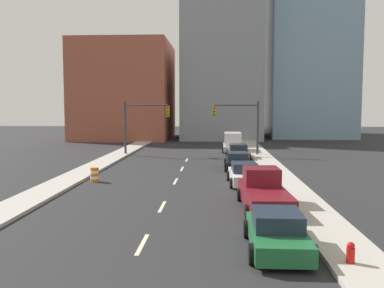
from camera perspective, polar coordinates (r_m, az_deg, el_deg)
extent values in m
cube|color=#ADA89E|center=(52.59, -7.72, -0.38)|extent=(2.10, 88.82, 0.17)
cube|color=#ADA89E|center=(51.87, 8.14, -0.46)|extent=(2.10, 88.82, 0.17)
cube|color=beige|center=(16.10, -6.65, -13.12)|extent=(0.16, 2.40, 0.01)
cube|color=beige|center=(21.70, -4.00, -8.31)|extent=(0.16, 2.40, 0.01)
cube|color=beige|center=(28.79, -2.21, -4.98)|extent=(0.16, 2.40, 0.01)
cube|color=beige|center=(34.40, -1.33, -3.33)|extent=(0.16, 2.40, 0.01)
cube|color=beige|center=(40.01, -0.71, -2.15)|extent=(0.16, 2.40, 0.01)
cube|color=#9E513D|center=(68.04, -8.83, 6.96)|extent=(14.00, 16.00, 14.72)
cube|color=gray|center=(71.15, 3.90, 12.42)|extent=(12.00, 20.00, 28.30)
cube|color=#7A9EB7|center=(76.91, 14.81, 13.32)|extent=(13.00, 20.00, 32.60)
cylinder|color=#38383D|center=(44.35, -8.89, 2.08)|extent=(0.24, 0.24, 5.53)
cylinder|color=#38383D|center=(43.89, -6.12, 5.17)|extent=(4.39, 0.16, 0.16)
cube|color=#B79319|center=(43.60, -3.26, 4.36)|extent=(0.34, 0.32, 1.10)
cylinder|color=red|center=(43.42, -3.28, 4.81)|extent=(0.22, 0.04, 0.22)
cylinder|color=#593F0C|center=(43.43, -3.28, 4.36)|extent=(0.22, 0.04, 0.22)
cylinder|color=#0C3F14|center=(43.43, -3.28, 3.91)|extent=(0.22, 0.04, 0.22)
cylinder|color=#38383D|center=(43.60, 8.74, 2.03)|extent=(0.24, 0.24, 5.53)
cylinder|color=#38383D|center=(43.38, 5.89, 5.17)|extent=(4.39, 0.16, 0.16)
cube|color=#B79319|center=(43.33, 2.97, 4.36)|extent=(0.34, 0.32, 1.10)
cylinder|color=red|center=(43.16, 2.97, 4.81)|extent=(0.22, 0.04, 0.22)
cylinder|color=#593F0C|center=(43.16, 2.97, 4.36)|extent=(0.22, 0.04, 0.22)
cylinder|color=#0C3F14|center=(43.17, 2.97, 3.90)|extent=(0.22, 0.04, 0.22)
cylinder|color=orange|center=(29.32, -12.85, -4.74)|extent=(0.56, 0.56, 0.19)
cylinder|color=white|center=(29.29, -12.85, -4.37)|extent=(0.56, 0.56, 0.19)
cylinder|color=orange|center=(29.26, -12.86, -4.01)|extent=(0.56, 0.56, 0.19)
cylinder|color=white|center=(29.23, -12.87, -3.64)|extent=(0.56, 0.56, 0.19)
cylinder|color=orange|center=(29.20, -12.87, -3.27)|extent=(0.56, 0.56, 0.19)
cylinder|color=red|center=(14.55, 20.37, -14.07)|extent=(0.26, 0.26, 0.65)
sphere|color=red|center=(14.43, 20.42, -12.59)|extent=(0.23, 0.23, 0.23)
cube|color=#1E6033|center=(15.51, 11.25, -11.98)|extent=(1.90, 4.51, 0.62)
cube|color=#1E2838|center=(15.35, 11.28, -9.83)|extent=(1.65, 2.04, 0.58)
cylinder|color=black|center=(16.79, 7.30, -11.15)|extent=(0.23, 0.69, 0.68)
cylinder|color=black|center=(17.02, 13.87, -11.04)|extent=(0.23, 0.69, 0.68)
cylinder|color=black|center=(14.15, 8.02, -14.29)|extent=(0.23, 0.69, 0.68)
cylinder|color=black|center=(14.42, 15.88, -14.06)|extent=(0.23, 0.69, 0.68)
cube|color=maroon|center=(21.26, 9.57, -6.95)|extent=(2.22, 6.06, 0.88)
cube|color=maroon|center=(21.98, 9.24, -4.24)|extent=(1.80, 1.87, 0.87)
cylinder|color=black|center=(23.00, 6.32, -6.74)|extent=(0.25, 0.67, 0.66)
cylinder|color=black|center=(23.28, 11.33, -6.66)|extent=(0.25, 0.67, 0.66)
cylinder|color=black|center=(19.40, 7.41, -8.97)|extent=(0.25, 0.67, 0.66)
cylinder|color=black|center=(19.74, 13.34, -8.82)|extent=(0.25, 0.67, 0.66)
cube|color=silver|center=(27.76, 6.98, -4.35)|extent=(1.92, 4.59, 0.64)
cube|color=#1E2838|center=(27.67, 7.00, -3.09)|extent=(1.62, 2.09, 0.59)
cylinder|color=black|center=(29.09, 4.90, -4.24)|extent=(0.24, 0.67, 0.66)
cylinder|color=black|center=(29.27, 8.47, -4.21)|extent=(0.24, 0.67, 0.66)
cylinder|color=black|center=(26.33, 5.32, -5.22)|extent=(0.24, 0.67, 0.66)
cylinder|color=black|center=(26.53, 9.26, -5.19)|extent=(0.24, 0.67, 0.66)
cube|color=black|center=(34.33, 6.09, -2.55)|extent=(1.85, 4.80, 0.59)
cube|color=#1E2838|center=(34.26, 6.10, -1.58)|extent=(1.60, 2.17, 0.57)
cylinder|color=black|center=(35.79, 4.50, -2.44)|extent=(0.23, 0.72, 0.72)
cylinder|color=black|center=(35.86, 7.48, -2.46)|extent=(0.23, 0.72, 0.72)
cylinder|color=black|center=(32.86, 4.57, -3.12)|extent=(0.23, 0.72, 0.72)
cylinder|color=black|center=(32.93, 7.80, -3.13)|extent=(0.23, 0.72, 0.72)
cube|color=brown|center=(41.06, 6.18, -1.28)|extent=(1.88, 4.73, 0.63)
cube|color=#1E2838|center=(41.00, 6.19, -0.43)|extent=(1.63, 2.14, 0.60)
cylinder|color=black|center=(42.48, 4.78, -1.27)|extent=(0.23, 0.71, 0.71)
cylinder|color=black|center=(42.60, 7.31, -1.27)|extent=(0.23, 0.71, 0.71)
cylinder|color=black|center=(39.58, 4.95, -1.73)|extent=(0.23, 0.71, 0.71)
cylinder|color=black|center=(39.71, 7.67, -1.74)|extent=(0.23, 0.71, 0.71)
cube|color=#B2B2BC|center=(48.07, 5.43, -0.41)|extent=(2.19, 6.34, 0.55)
cube|color=silver|center=(47.67, 5.45, 0.70)|extent=(1.89, 3.94, 1.36)
cylinder|color=black|center=(50.01, 4.16, -0.33)|extent=(0.23, 0.68, 0.67)
cylinder|color=black|center=(50.06, 6.60, -0.35)|extent=(0.23, 0.68, 0.67)
cylinder|color=black|center=(46.13, 4.16, -0.79)|extent=(0.23, 0.68, 0.67)
cylinder|color=black|center=(46.18, 6.80, -0.80)|extent=(0.23, 0.68, 0.67)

